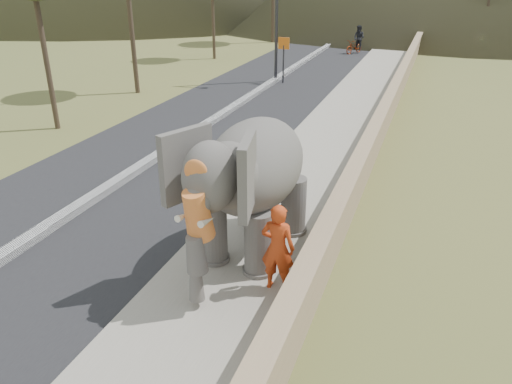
% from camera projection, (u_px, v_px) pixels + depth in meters
% --- Properties ---
extents(ground, '(160.00, 160.00, 0.00)m').
position_uv_depth(ground, '(231.00, 285.00, 10.01)').
color(ground, olive).
rests_on(ground, ground).
extents(road, '(7.00, 120.00, 0.03)m').
position_uv_depth(road, '(211.00, 124.00, 20.10)').
color(road, black).
rests_on(road, ground).
extents(median, '(0.35, 120.00, 0.22)m').
position_uv_depth(median, '(211.00, 121.00, 20.06)').
color(median, black).
rests_on(median, ground).
extents(walkway, '(3.00, 120.00, 0.15)m').
position_uv_depth(walkway, '(334.00, 135.00, 18.53)').
color(walkway, '#9E9687').
rests_on(walkway, ground).
extents(parapet, '(0.30, 120.00, 1.10)m').
position_uv_depth(parapet, '(380.00, 128.00, 17.83)').
color(parapet, tan).
rests_on(parapet, ground).
extents(signboard, '(0.60, 0.08, 2.40)m').
position_uv_depth(signboard, '(284.00, 52.00, 26.33)').
color(signboard, '#2D2D33').
rests_on(signboard, ground).
extents(elephant_and_man, '(2.52, 4.34, 3.01)m').
position_uv_depth(elephant_and_man, '(256.00, 184.00, 10.53)').
color(elephant_and_man, '#64605B').
rests_on(elephant_and_man, ground).
extents(motorcyclist, '(1.45, 1.90, 1.96)m').
position_uv_depth(motorcyclist, '(356.00, 43.00, 35.63)').
color(motorcyclist, maroon).
rests_on(motorcyclist, ground).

